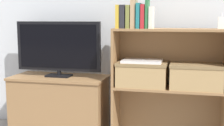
{
  "coord_description": "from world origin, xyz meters",
  "views": [
    {
      "loc": [
        0.6,
        -2.39,
        1.04
      ],
      "look_at": [
        0.0,
        0.15,
        0.67
      ],
      "focal_mm": 50.0,
      "sensor_mm": 36.0,
      "label": 1
    }
  ],
  "objects": [
    {
      "name": "book_mustard",
      "position": [
        0.07,
        0.1,
        1.06
      ],
      "size": [
        0.03,
        0.15,
        0.19
      ],
      "color": "gold",
      "rests_on": "bookshelf_upper_tier"
    },
    {
      "name": "book_charcoal",
      "position": [
        0.11,
        0.1,
        1.06
      ],
      "size": [
        0.04,
        0.14,
        0.19
      ],
      "color": "#232328",
      "rests_on": "bookshelf_upper_tier"
    },
    {
      "name": "tv_stand",
      "position": [
        -0.5,
        0.2,
        0.26
      ],
      "size": [
        0.86,
        0.41,
        0.52
      ],
      "color": "olive",
      "rests_on": "ground_plane"
    },
    {
      "name": "wall_back",
      "position": [
        0.0,
        0.43,
        1.2
      ],
      "size": [
        10.0,
        0.05,
        2.4
      ],
      "color": "silver",
      "rests_on": "ground_plane"
    },
    {
      "name": "book_forest",
      "position": [
        0.3,
        0.1,
        1.09
      ],
      "size": [
        0.02,
        0.16,
        0.26
      ],
      "color": "#286638",
      "rests_on": "bookshelf_upper_tier"
    },
    {
      "name": "storage_basket_right",
      "position": [
        0.69,
        0.13,
        0.6
      ],
      "size": [
        0.41,
        0.27,
        0.2
      ],
      "color": "tan",
      "rests_on": "bookshelf_lower_tier"
    },
    {
      "name": "bookshelf_upper_tier",
      "position": [
        0.47,
        0.21,
        0.79
      ],
      "size": [
        0.9,
        0.3,
        0.48
      ],
      "color": "olive",
      "rests_on": "bookshelf_lower_tier"
    },
    {
      "name": "book_teal",
      "position": [
        0.23,
        0.1,
        1.06
      ],
      "size": [
        0.03,
        0.16,
        0.2
      ],
      "color": "#1E7075",
      "rests_on": "bookshelf_upper_tier"
    },
    {
      "name": "book_ivory",
      "position": [
        0.33,
        0.1,
        1.05
      ],
      "size": [
        0.03,
        0.13,
        0.17
      ],
      "color": "silver",
      "rests_on": "bookshelf_upper_tier"
    },
    {
      "name": "book_tan",
      "position": [
        0.19,
        0.1,
        1.08
      ],
      "size": [
        0.04,
        0.13,
        0.23
      ],
      "color": "tan",
      "rests_on": "bookshelf_upper_tier"
    },
    {
      "name": "baby_monitor",
      "position": [
        0.87,
        0.15,
        1.01
      ],
      "size": [
        0.05,
        0.03,
        0.12
      ],
      "color": "white",
      "rests_on": "bookshelf_upper_tier"
    },
    {
      "name": "laptop",
      "position": [
        0.26,
        0.13,
        0.7
      ],
      "size": [
        0.32,
        0.23,
        0.02
      ],
      "color": "white",
      "rests_on": "storage_basket_left"
    },
    {
      "name": "book_olive",
      "position": [
        0.15,
        0.1,
        1.06
      ],
      "size": [
        0.03,
        0.13,
        0.18
      ],
      "color": "olive",
      "rests_on": "bookshelf_upper_tier"
    },
    {
      "name": "storage_basket_left",
      "position": [
        0.26,
        0.13,
        0.6
      ],
      "size": [
        0.41,
        0.27,
        0.2
      ],
      "color": "tan",
      "rests_on": "bookshelf_lower_tier"
    },
    {
      "name": "book_crimson",
      "position": [
        0.27,
        0.1,
        1.06
      ],
      "size": [
        0.03,
        0.16,
        0.19
      ],
      "color": "#B22328",
      "rests_on": "bookshelf_upper_tier"
    },
    {
      "name": "tv",
      "position": [
        -0.5,
        0.19,
        0.79
      ],
      "size": [
        0.78,
        0.14,
        0.49
      ],
      "color": "black",
      "rests_on": "tv_stand"
    },
    {
      "name": "bookshelf_lower_tier",
      "position": [
        0.47,
        0.21,
        0.31
      ],
      "size": [
        0.9,
        0.3,
        0.49
      ],
      "color": "olive",
      "rests_on": "ground_plane"
    }
  ]
}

